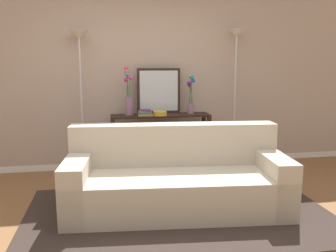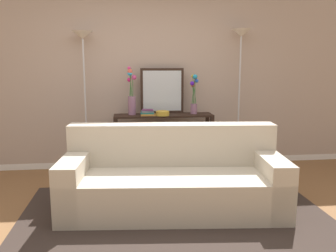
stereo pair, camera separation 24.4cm
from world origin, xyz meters
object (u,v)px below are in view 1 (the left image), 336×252
Objects in this scene: floor_lamp_right at (236,60)px; book_row_under_console at (136,168)px; vase_short_flowers at (191,96)px; wall_mirror at (159,91)px; couch at (176,180)px; vase_tall_flowers at (129,97)px; book_stack at (145,113)px; console_table at (161,132)px; floor_lamp_left at (80,63)px; fruit_bowl at (160,113)px.

book_row_under_console is at bearing -177.46° from floor_lamp_right.
vase_short_flowers is (-0.68, -0.04, -0.50)m from floor_lamp_right.
floor_lamp_right is 1.21m from wall_mirror.
couch is 1.65m from vase_tall_flowers.
wall_mirror is 3.03× the size of book_stack.
console_table is 1.52m from floor_lamp_right.
vase_short_flowers reaches higher than book_stack.
floor_lamp_right is (2.21, 0.00, 0.04)m from floor_lamp_left.
console_table is 0.68m from vase_short_flowers.
book_stack is at bearing -9.34° from floor_lamp_left.
vase_short_flowers is (0.49, 1.40, 0.77)m from couch.
book_row_under_console is (-1.48, -0.07, -1.53)m from floor_lamp_right.
book_row_under_console is at bearing 148.99° from book_stack.
floor_lamp_right reaches higher than vase_short_flowers.
book_row_under_console is (-0.35, 0.00, -0.51)m from console_table.
wall_mirror is (0.05, 1.51, 0.84)m from couch.
book_stack is (-0.23, -0.21, -0.28)m from wall_mirror.
fruit_bowl is at bearing -94.90° from wall_mirror.
book_stack is at bearing -161.56° from console_table.
floor_lamp_right is 9.46× the size of book_stack.
book_stack is at bearing -174.02° from floor_lamp_right.
vase_short_flowers reaches higher than console_table.
floor_lamp_left reaches higher than vase_tall_flowers.
vase_tall_flowers is (-0.45, 0.04, 0.52)m from console_table.
floor_lamp_left is 4.62× the size of book_row_under_console.
console_table is at bearing -176.85° from vase_short_flowers.
couch is 1.17× the size of floor_lamp_right.
vase_short_flowers is at bearing 70.60° from couch.
floor_lamp_right is 10.64× the size of fruit_bowl.
book_row_under_console is at bearing -5.10° from floor_lamp_left.
vase_tall_flowers reaches higher than wall_mirror.
floor_lamp_right is at bearing 3.34° from console_table.
vase_tall_flowers reaches higher than couch.
couch is 1.43m from book_row_under_console.
book_stack is at bearing -171.48° from vase_short_flowers.
floor_lamp_right is 2.13m from book_row_under_console.
couch is at bearing -82.15° from book_stack.
floor_lamp_left reaches higher than vase_short_flowers.
floor_lamp_left is at bearing 178.46° from vase_short_flowers.
floor_lamp_left is 2.21m from floor_lamp_right.
console_table is 0.71× the size of floor_lamp_left.
book_stack is at bearing 173.61° from fruit_bowl.
couch is at bearing -92.07° from console_table.
floor_lamp_left is at bearing 125.89° from couch.
console_table is at bearing -176.66° from floor_lamp_right.
book_stack is at bearing -136.60° from wall_mirror.
couch is at bearing -91.19° from fruit_bowl.
couch is 1.42m from book_stack.
vase_tall_flowers is at bearing -167.26° from wall_mirror.
floor_lamp_right is 3.00× the size of vase_tall_flowers.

